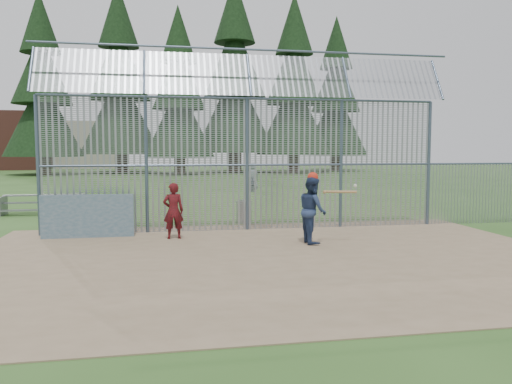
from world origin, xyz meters
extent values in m
plane|color=#2D511E|center=(0.00, 0.00, 0.00)|extent=(120.00, 120.00, 0.00)
cube|color=#756047|center=(0.00, -0.50, 0.01)|extent=(14.00, 10.00, 0.02)
cube|color=#38566B|center=(-4.60, 2.90, 0.62)|extent=(2.50, 0.12, 1.20)
imported|color=navy|center=(1.32, 1.01, 0.89)|extent=(0.68, 0.86, 1.74)
imported|color=maroon|center=(-2.25, 2.30, 0.79)|extent=(0.59, 0.40, 1.54)
imported|color=slate|center=(2.87, 18.74, 0.82)|extent=(0.93, 0.77, 1.64)
imported|color=slate|center=(2.57, 17.17, 0.45)|extent=(0.55, 0.51, 0.91)
sphere|color=red|center=(1.32, 1.01, 1.74)|extent=(0.28, 0.28, 0.28)
cylinder|color=#AA7F4C|center=(2.02, 0.86, 1.37)|extent=(0.84, 0.29, 0.07)
sphere|color=#AA7F4C|center=(1.59, 0.86, 1.37)|extent=(0.09, 0.09, 0.09)
sphere|color=white|center=(2.49, 1.00, 1.51)|extent=(0.09, 0.09, 0.09)
cylinder|color=gray|center=(0.12, 4.95, 0.35)|extent=(0.52, 0.52, 0.70)
cylinder|color=#9EA0A5|center=(0.12, 4.95, 0.72)|extent=(0.56, 0.56, 0.05)
sphere|color=#9EA0A5|center=(0.12, 4.95, 0.77)|extent=(0.10, 0.10, 0.10)
cube|color=gray|center=(-7.09, 8.26, 0.20)|extent=(3.00, 0.25, 0.05)
cube|color=slate|center=(-7.09, 8.61, 0.45)|extent=(3.00, 0.25, 0.05)
cube|color=slate|center=(-7.09, 8.96, 0.70)|extent=(3.00, 0.25, 0.05)
cube|color=slate|center=(-8.49, 8.61, 0.35)|extent=(0.06, 0.90, 0.70)
cube|color=gray|center=(-5.69, 8.61, 0.35)|extent=(0.06, 0.90, 0.70)
cylinder|color=#47566B|center=(-6.00, 3.50, 2.00)|extent=(0.10, 0.10, 4.00)
cylinder|color=#47566B|center=(-3.00, 3.50, 2.00)|extent=(0.10, 0.10, 4.00)
cylinder|color=#47566B|center=(0.00, 3.50, 2.00)|extent=(0.10, 0.10, 4.00)
cylinder|color=#47566B|center=(3.00, 3.50, 2.00)|extent=(0.10, 0.10, 4.00)
cylinder|color=#47566B|center=(6.00, 3.50, 2.00)|extent=(0.10, 0.10, 4.00)
cylinder|color=#47566B|center=(0.00, 3.50, 4.00)|extent=(12.00, 0.07, 0.07)
cylinder|color=#47566B|center=(0.00, 3.50, 2.00)|extent=(12.00, 0.06, 0.06)
cube|color=gray|center=(0.00, 3.50, 2.00)|extent=(12.00, 0.02, 4.00)
cube|color=gray|center=(0.00, 3.12, 4.65)|extent=(12.00, 0.77, 1.31)
cylinder|color=#47566B|center=(6.00, 3.50, 1.00)|extent=(0.08, 0.08, 2.00)
cylinder|color=#332319|center=(-14.00, 40.00, 1.53)|extent=(1.19, 1.19, 3.06)
cone|color=black|center=(-14.00, 40.00, 10.20)|extent=(7.48, 7.48, 13.94)
cylinder|color=#332319|center=(-7.00, 43.00, 1.71)|extent=(1.33, 1.33, 3.42)
cone|color=black|center=(-7.00, 43.00, 11.40)|extent=(8.36, 8.36, 15.58)
cylinder|color=#332319|center=(-1.00, 39.00, 1.44)|extent=(1.12, 1.12, 2.88)
cone|color=black|center=(-1.00, 39.00, 9.60)|extent=(7.04, 7.04, 13.12)
cylinder|color=#332319|center=(5.00, 42.00, 1.80)|extent=(1.40, 1.40, 3.60)
cone|color=black|center=(5.00, 42.00, 12.00)|extent=(8.80, 8.80, 16.40)
cylinder|color=#332319|center=(11.00, 40.00, 1.62)|extent=(1.26, 1.26, 3.24)
cone|color=black|center=(11.00, 40.00, 10.80)|extent=(7.92, 7.92, 14.76)
cylinder|color=#332319|center=(17.00, 44.00, 1.53)|extent=(1.19, 1.19, 3.06)
cone|color=black|center=(17.00, 44.00, 10.20)|extent=(7.48, 7.48, 13.94)
cube|color=brown|center=(-22.00, 55.00, 3.50)|extent=(10.00, 8.00, 7.00)
cube|color=#B2A58C|center=(-12.00, 58.00, 3.00)|extent=(8.00, 7.00, 6.00)
camera|label=1|loc=(-2.46, -11.48, 2.48)|focal=35.00mm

